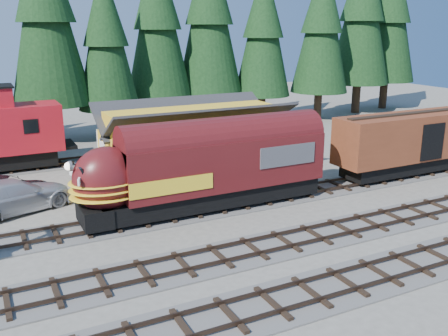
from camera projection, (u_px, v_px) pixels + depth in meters
name	position (u px, v px, depth m)	size (l,w,h in m)	color
ground	(274.00, 228.00, 26.33)	(120.00, 120.00, 0.00)	#6B665B
track_siding	(367.00, 181.00, 34.08)	(68.00, 3.20, 0.33)	#4C4947
track_main_south	(439.00, 209.00, 28.92)	(68.00, 3.20, 0.33)	#4C4947
track_spur	(33.00, 167.00, 37.44)	(32.00, 3.20, 0.33)	#4C4947
depot	(194.00, 135.00, 34.54)	(12.80, 7.00, 5.30)	gold
conifer_backdrop	(186.00, 23.00, 48.17)	(80.97, 21.20, 17.48)	black
locomotive	(199.00, 171.00, 28.02)	(14.85, 2.95, 4.04)	black
boxcar	(416.00, 140.00, 35.27)	(13.00, 2.78, 4.08)	black
pickup_truck_a	(5.00, 191.00, 29.67)	(2.74, 5.95, 1.65)	black
pickup_truck_b	(14.00, 196.00, 28.33)	(2.67, 6.57, 1.91)	#AFB1B7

